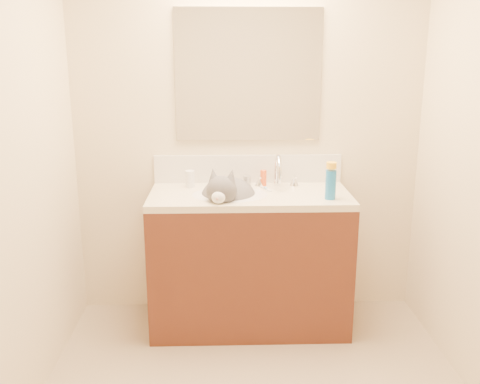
{
  "coord_description": "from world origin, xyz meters",
  "views": [
    {
      "loc": [
        -0.15,
        -2.12,
        1.69
      ],
      "look_at": [
        -0.06,
        0.92,
        0.88
      ],
      "focal_mm": 40.0,
      "sensor_mm": 36.0,
      "label": 1
    }
  ],
  "objects": [
    {
      "name": "room_shell",
      "position": [
        0.0,
        0.0,
        1.49
      ],
      "size": [
        2.24,
        2.54,
        2.52
      ],
      "color": "beige",
      "rests_on": "ground"
    },
    {
      "name": "pill_bottle",
      "position": [
        -0.37,
        1.13,
        0.91
      ],
      "size": [
        0.06,
        0.06,
        0.1
      ],
      "primitive_type": "cylinder",
      "rotation": [
        0.0,
        0.0,
        0.11
      ],
      "color": "silver",
      "rests_on": "counter_slab"
    },
    {
      "name": "cat",
      "position": [
        -0.13,
        0.95,
        0.84
      ],
      "size": [
        0.41,
        0.5,
        0.35
      ],
      "rotation": [
        0.0,
        0.0,
        -0.24
      ],
      "color": "#4C494C",
      "rests_on": "basin"
    },
    {
      "name": "counter_slab",
      "position": [
        0.0,
        0.97,
        0.84
      ],
      "size": [
        1.2,
        0.55,
        0.04
      ],
      "primitive_type": "cube",
      "color": "beige",
      "rests_on": "vanity_cabinet"
    },
    {
      "name": "basin",
      "position": [
        -0.12,
        0.94,
        0.79
      ],
      "size": [
        0.45,
        0.36,
        0.14
      ],
      "primitive_type": "ellipsoid",
      "color": "silver",
      "rests_on": "vanity_cabinet"
    },
    {
      "name": "vanity_cabinet",
      "position": [
        0.0,
        0.97,
        0.41
      ],
      "size": [
        1.2,
        0.55,
        0.82
      ],
      "primitive_type": "cube",
      "color": "#4D2214",
      "rests_on": "ground"
    },
    {
      "name": "spray_can",
      "position": [
        0.46,
        0.83,
        0.94
      ],
      "size": [
        0.07,
        0.07,
        0.17
      ],
      "primitive_type": "cylinder",
      "rotation": [
        0.0,
        0.0,
        0.12
      ],
      "color": "#1A6BB8",
      "rests_on": "counter_slab"
    },
    {
      "name": "toothbrush_head",
      "position": [
        0.1,
        1.05,
        0.87
      ],
      "size": [
        0.02,
        0.03,
        0.01
      ],
      "primitive_type": "cube",
      "rotation": [
        0.0,
        0.0,
        0.41
      ],
      "color": "#68A0DD",
      "rests_on": "counter_slab"
    },
    {
      "name": "faucet",
      "position": [
        0.18,
        1.11,
        0.95
      ],
      "size": [
        0.28,
        0.2,
        0.21
      ],
      "color": "silver",
      "rests_on": "counter_slab"
    },
    {
      "name": "spray_cap",
      "position": [
        0.46,
        0.83,
        1.06
      ],
      "size": [
        0.06,
        0.06,
        0.04
      ],
      "primitive_type": "cylinder",
      "rotation": [
        0.0,
        0.0,
        0.12
      ],
      "color": "yellow",
      "rests_on": "spray_can"
    },
    {
      "name": "pill_label",
      "position": [
        -0.37,
        1.13,
        0.9
      ],
      "size": [
        0.06,
        0.06,
        0.04
      ],
      "primitive_type": "cylinder",
      "rotation": [
        0.0,
        0.0,
        0.11
      ],
      "color": "#E65626",
      "rests_on": "pill_bottle"
    },
    {
      "name": "backsplash",
      "position": [
        0.0,
        1.24,
        0.95
      ],
      "size": [
        1.2,
        0.02,
        0.18
      ],
      "primitive_type": "cube",
      "color": "silver",
      "rests_on": "counter_slab"
    },
    {
      "name": "toothbrush",
      "position": [
        0.1,
        1.05,
        0.86
      ],
      "size": [
        0.07,
        0.13,
        0.01
      ],
      "primitive_type": "cube",
      "rotation": [
        0.0,
        0.0,
        0.41
      ],
      "color": "silver",
      "rests_on": "counter_slab"
    },
    {
      "name": "amber_bottle",
      "position": [
        0.09,
        1.16,
        0.91
      ],
      "size": [
        0.05,
        0.05,
        0.1
      ],
      "primitive_type": "cylinder",
      "rotation": [
        0.0,
        0.0,
        0.27
      ],
      "color": "#DD4E1A",
      "rests_on": "counter_slab"
    },
    {
      "name": "mirror",
      "position": [
        0.0,
        1.24,
        1.54
      ],
      "size": [
        0.9,
        0.02,
        0.8
      ],
      "primitive_type": "cube",
      "color": "white",
      "rests_on": "room_shell"
    },
    {
      "name": "silver_jar",
      "position": [
        -0.01,
        1.18,
        0.89
      ],
      "size": [
        0.06,
        0.06,
        0.06
      ],
      "primitive_type": "cylinder",
      "rotation": [
        0.0,
        0.0,
        -0.31
      ],
      "color": "#B7B7BC",
      "rests_on": "counter_slab"
    }
  ]
}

